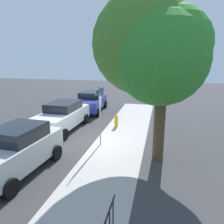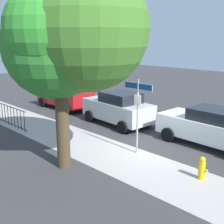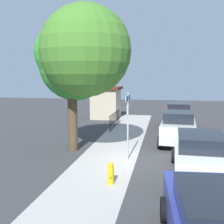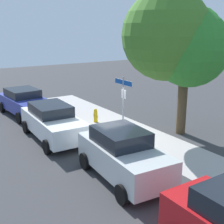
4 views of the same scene
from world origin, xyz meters
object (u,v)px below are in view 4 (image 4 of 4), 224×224
shade_tree (179,40)px  fire_hydrant (96,115)px  car_white (53,122)px  car_blue (24,102)px  car_silver (123,155)px  street_sign (123,96)px

shade_tree → fire_hydrant: 6.18m
shade_tree → car_white: bearing=-116.5°
car_blue → fire_hydrant: bearing=33.9°
car_white → fire_hydrant: size_ratio=5.96×
car_white → car_silver: car_silver is taller
car_silver → car_white: bearing=-170.2°
car_blue → car_silver: bearing=-2.2°
shade_tree → car_white: size_ratio=1.49×
car_silver → fire_hydrant: size_ratio=5.28×
car_white → car_silver: bearing=7.6°
car_blue → fire_hydrant: size_ratio=5.75×
car_white → shade_tree: bearing=65.2°
car_silver → fire_hydrant: 6.81m
car_white → street_sign: bearing=60.2°
street_sign → car_blue: bearing=-158.1°
street_sign → car_silver: street_sign is taller
car_blue → fire_hydrant: car_blue is taller
street_sign → car_white: bearing=-121.5°
car_silver → shade_tree: bearing=120.6°
street_sign → shade_tree: size_ratio=0.43×
fire_hydrant → car_blue: bearing=-141.9°
shade_tree → car_blue: (-7.56, -5.17, -3.78)m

